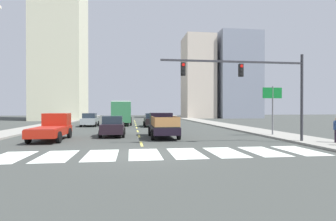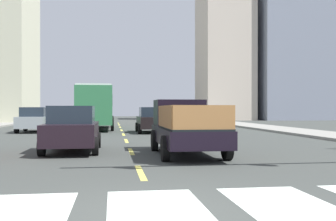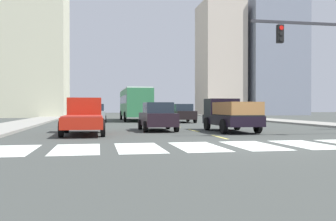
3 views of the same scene
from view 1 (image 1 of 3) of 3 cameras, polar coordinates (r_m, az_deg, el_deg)
name	(u,v)px [view 1 (image 1 of 3)]	position (r m, az deg, el deg)	size (l,w,h in m)	color
ground_plane	(144,154)	(14.04, -5.01, -9.18)	(160.00, 160.00, 0.00)	#3B3E3B
sidewalk_right	(233,127)	(34.28, 13.59, -3.36)	(3.25, 110.00, 0.15)	gray
sidewalk_left	(30,129)	(33.80, -27.14, -3.45)	(3.25, 110.00, 0.15)	gray
crosswalk_stripe_1	(9,157)	(15.17, -30.51, -8.51)	(1.59, 3.46, 0.01)	silver
crosswalk_stripe_2	(56,156)	(14.49, -22.52, -8.90)	(1.59, 3.46, 0.01)	silver
crosswalk_stripe_3	(101,155)	(14.10, -13.90, -9.14)	(1.59, 3.46, 0.01)	silver
crosswalk_stripe_4	(144,154)	(14.04, -5.01, -9.16)	(1.59, 3.46, 0.01)	silver
crosswalk_stripe_5	(186,153)	(14.31, 3.75, -8.98)	(1.59, 3.46, 0.01)	silver
crosswalk_stripe_6	(225,152)	(14.89, 12.00, -8.62)	(1.59, 3.46, 0.01)	silver
crosswalk_stripe_7	(263,151)	(15.75, 19.47, -8.14)	(1.59, 3.46, 0.01)	silver
crosswalk_stripe_8	(300,150)	(16.84, 26.06, -7.60)	(1.59, 3.46, 0.01)	silver
lane_dash_0	(141,144)	(18.00, -5.65, -7.04)	(0.16, 2.40, 0.01)	#D6CA54
lane_dash_1	(139,136)	(22.96, -6.13, -5.41)	(0.16, 2.40, 0.01)	#D6CA54
lane_dash_2	(138,131)	(27.94, -6.44, -4.36)	(0.16, 2.40, 0.01)	#D6CA54
lane_dash_3	(137,128)	(32.92, -6.66, -3.63)	(0.16, 2.40, 0.01)	#D6CA54
lane_dash_4	(136,125)	(37.91, -6.82, -3.09)	(0.16, 2.40, 0.01)	#D6CA54
lane_dash_5	(135,123)	(42.90, -6.94, -2.68)	(0.16, 2.40, 0.01)	#D6CA54
lane_dash_6	(135,122)	(47.89, -7.04, -2.35)	(0.16, 2.40, 0.01)	#D6CA54
lane_dash_7	(134,120)	(52.89, -7.12, -2.09)	(0.16, 2.40, 0.01)	#D6CA54
pickup_stakebed	(163,126)	(22.05, -1.15, -3.22)	(2.18, 5.20, 1.96)	black
pickup_dark	(53,127)	(21.91, -23.23, -3.32)	(2.18, 5.20, 1.96)	#A61D0F
city_bus	(122,111)	(40.00, -9.65, -0.12)	(2.72, 10.80, 3.32)	#2F7447
sedan_mid	(152,120)	(34.77, -3.50, -2.00)	(2.02, 4.40, 1.72)	black
sedan_far	(90,120)	(36.80, -16.20, -1.88)	(2.02, 4.40, 1.72)	#8E979A
sedan_near_right	(113,126)	(23.18, -11.57, -3.24)	(2.02, 4.40, 1.72)	black
traffic_signal_gantry	(258,80)	(18.88, 18.49, 6.14)	(9.73, 0.27, 6.00)	#2D2D33
direction_sign_green	(272,100)	(24.31, 21.21, 2.04)	(1.70, 0.12, 4.20)	slate
tower_tall_centre	(60,0)	(63.65, -21.80, 20.85)	(9.34, 11.16, 49.11)	beige
block_mid_left	(234,77)	(70.69, 13.85, 6.96)	(10.17, 11.76, 20.75)	gray
block_mid_right	(198,77)	(67.24, 6.37, 6.97)	(7.06, 8.49, 19.94)	beige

